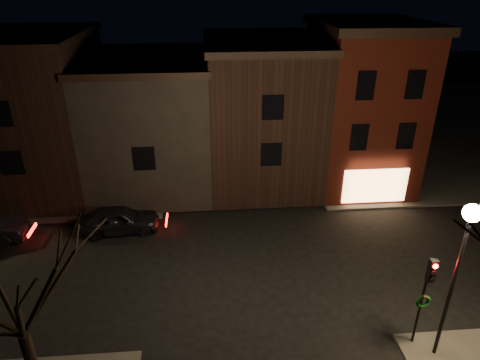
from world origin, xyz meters
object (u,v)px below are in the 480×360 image
street_lamp_near (464,242)px  parked_car_a (119,220)px  bare_tree_left (6,278)px  traffic_signal (426,289)px

street_lamp_near → parked_car_a: (-13.47, 9.82, -4.42)m
parked_car_a → bare_tree_left: bearing=171.7°
traffic_signal → bare_tree_left: size_ratio=0.54×
traffic_signal → parked_car_a: 16.03m
bare_tree_left → parked_car_a: bearing=86.1°
traffic_signal → parked_car_a: traffic_signal is taller
street_lamp_near → parked_car_a: street_lamp_near is taller
traffic_signal → bare_tree_left: 13.93m
bare_tree_left → traffic_signal: bearing=6.3°
bare_tree_left → street_lamp_near: bearing=4.0°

